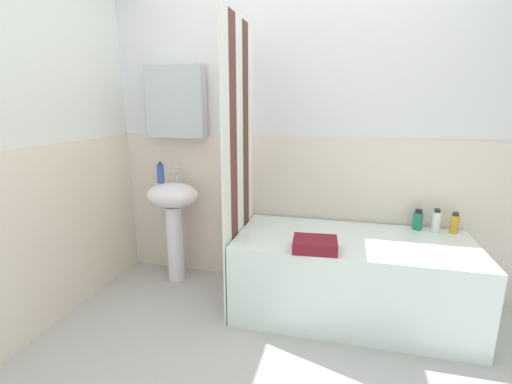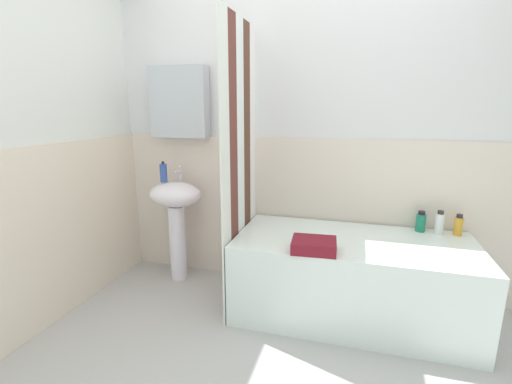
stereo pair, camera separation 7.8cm
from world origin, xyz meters
name	(u,v)px [view 1 (the left image)]	position (x,y,z in m)	size (l,w,h in m)	color
wall_back_tiled	(297,145)	(-0.06, 1.26, 1.14)	(3.60, 0.18, 2.40)	silver
wall_left_tiled	(42,157)	(-1.57, 0.34, 1.12)	(0.07, 1.81, 2.40)	silver
sink	(173,210)	(-1.03, 1.03, 0.61)	(0.44, 0.34, 0.84)	white
faucet	(176,174)	(-1.03, 1.11, 0.90)	(0.03, 0.12, 0.12)	silver
soap_dispenser	(161,173)	(-1.12, 1.02, 0.91)	(0.06, 0.06, 0.17)	#314FA1
bathtub	(351,276)	(0.40, 0.85, 0.28)	(1.57, 0.74, 0.56)	white
shower_curtain	(240,170)	(-0.41, 0.85, 1.00)	(0.01, 0.74, 2.00)	white
conditioner_bottle	(454,223)	(1.08, 1.13, 0.63)	(0.06, 0.06, 0.15)	gold
body_wash_bottle	(436,221)	(0.96, 1.12, 0.64)	(0.06, 0.06, 0.17)	white
lotion_bottle	(418,220)	(0.84, 1.15, 0.63)	(0.07, 0.07, 0.15)	#1E7D5F
towel_folded	(315,245)	(0.16, 0.58, 0.60)	(0.27, 0.21, 0.07)	maroon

